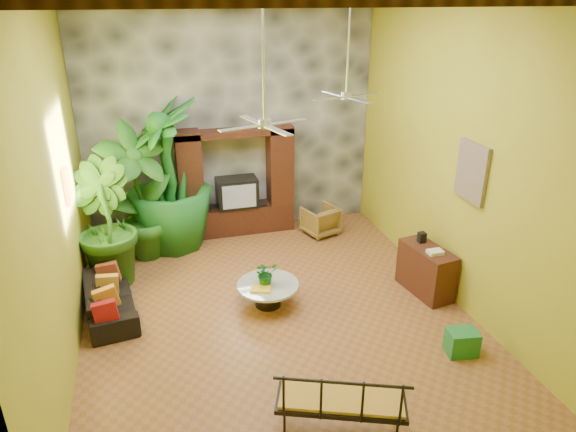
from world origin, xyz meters
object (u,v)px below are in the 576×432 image
object	(u,v)px
entertainment_center	(237,190)
side_console	(426,270)
tall_plant_a	(139,194)
green_bin	(462,342)
coffee_table	(268,291)
ceiling_fan_back	(347,83)
sofa	(109,297)
tall_plant_c	(168,176)
ceiling_fan_front	(264,108)
wicker_armchair	(320,220)
iron_bench	(344,401)
tall_plant_b	(103,224)

from	to	relation	value
entertainment_center	side_console	bearing A→B (deg)	-51.40
tall_plant_a	green_bin	bearing A→B (deg)	-44.92
coffee_table	ceiling_fan_back	bearing A→B (deg)	32.12
green_bin	coffee_table	bearing A→B (deg)	140.28
entertainment_center	sofa	size ratio (longest dim) A/B	1.31
tall_plant_c	coffee_table	xyz separation A→B (m)	(1.33, -2.70, -1.25)
sofa	ceiling_fan_front	bearing A→B (deg)	-121.22
tall_plant_c	coffee_table	world-z (taller)	tall_plant_c
wicker_armchair	green_bin	size ratio (longest dim) A/B	1.59
tall_plant_a	iron_bench	size ratio (longest dim) A/B	1.71
entertainment_center	ceiling_fan_back	distance (m)	3.50
ceiling_fan_front	wicker_armchair	world-z (taller)	ceiling_fan_front
entertainment_center	tall_plant_c	size ratio (longest dim) A/B	0.80
tall_plant_c	iron_bench	distance (m)	5.92
sofa	tall_plant_a	world-z (taller)	tall_plant_a
ceiling_fan_front	tall_plant_a	xyz separation A→B (m)	(-1.77, 2.85, -2.06)
ceiling_fan_front	ceiling_fan_back	size ratio (longest dim) A/B	1.00
green_bin	iron_bench	bearing A→B (deg)	-156.45
wicker_armchair	iron_bench	size ratio (longest dim) A/B	0.43
tall_plant_b	tall_plant_c	bearing A→B (deg)	44.08
tall_plant_b	iron_bench	size ratio (longest dim) A/B	1.43
entertainment_center	tall_plant_c	xyz separation A→B (m)	(-1.40, -0.28, 0.54)
coffee_table	side_console	size ratio (longest dim) A/B	0.97
ceiling_fan_back	sofa	world-z (taller)	ceiling_fan_back
tall_plant_b	iron_bench	world-z (taller)	tall_plant_b
ceiling_fan_back	sofa	distance (m)	5.25
tall_plant_a	coffee_table	distance (m)	3.18
ceiling_fan_front	green_bin	bearing A→B (deg)	-29.49
ceiling_fan_front	tall_plant_c	distance (m)	3.95
ceiling_fan_back	green_bin	world-z (taller)	ceiling_fan_back
iron_bench	coffee_table	bearing A→B (deg)	115.23
side_console	coffee_table	bearing A→B (deg)	164.40
wicker_armchair	sofa	bearing A→B (deg)	5.74
ceiling_fan_back	sofa	xyz separation A→B (m)	(-4.18, -0.53, -3.13)
sofa	tall_plant_b	bearing A→B (deg)	-5.59
tall_plant_a	tall_plant_c	bearing A→B (deg)	35.03
ceiling_fan_front	ceiling_fan_back	xyz separation A→B (m)	(1.80, 1.60, 0.00)
entertainment_center	green_bin	world-z (taller)	entertainment_center
tall_plant_c	ceiling_fan_front	bearing A→B (deg)	-69.78
ceiling_fan_back	side_console	xyz separation A→B (m)	(1.05, -1.38, -2.98)
wicker_armchair	iron_bench	distance (m)	5.57
green_bin	tall_plant_a	bearing A→B (deg)	135.08
tall_plant_c	side_console	bearing A→B (deg)	-36.87
tall_plant_c	green_bin	size ratio (longest dim) A/B	7.09
tall_plant_c	side_console	size ratio (longest dim) A/B	2.87
sofa	tall_plant_c	distance (m)	2.78
wicker_armchair	green_bin	world-z (taller)	wicker_armchair
wicker_armchair	side_console	size ratio (longest dim) A/B	0.64
ceiling_fan_back	coffee_table	distance (m)	3.71
ceiling_fan_front	tall_plant_a	size ratio (longest dim) A/B	0.69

